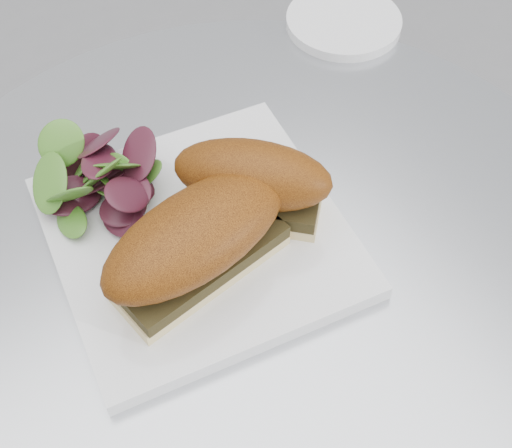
{
  "coord_description": "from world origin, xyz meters",
  "views": [
    {
      "loc": [
        -0.21,
        -0.3,
        1.26
      ],
      "look_at": [
        0.01,
        0.01,
        0.77
      ],
      "focal_mm": 50.0,
      "sensor_mm": 36.0,
      "label": 1
    }
  ],
  "objects": [
    {
      "name": "plate",
      "position": [
        -0.03,
        0.05,
        0.74
      ],
      "size": [
        0.29,
        0.29,
        0.02
      ],
      "primitive_type": "cube",
      "rotation": [
        0.0,
        0.0,
        -0.18
      ],
      "color": "white",
      "rests_on": "table"
    },
    {
      "name": "saucer",
      "position": [
        0.28,
        0.22,
        0.74
      ],
      "size": [
        0.14,
        0.14,
        0.01
      ],
      "primitive_type": "cylinder",
      "color": "white",
      "rests_on": "table"
    },
    {
      "name": "table",
      "position": [
        0.0,
        0.0,
        0.49
      ],
      "size": [
        0.7,
        0.7,
        0.73
      ],
      "color": "silver",
      "rests_on": "ground"
    },
    {
      "name": "sandwich_right",
      "position": [
        0.02,
        0.04,
        0.79
      ],
      "size": [
        0.14,
        0.15,
        0.08
      ],
      "rotation": [
        0.0,
        0.0,
        -0.81
      ],
      "color": "beige",
      "rests_on": "plate"
    },
    {
      "name": "salad",
      "position": [
        -0.07,
        0.12,
        0.77
      ],
      "size": [
        0.13,
        0.13,
        0.05
      ],
      "primitive_type": null,
      "color": "#48842B",
      "rests_on": "plate"
    },
    {
      "name": "sandwich_left",
      "position": [
        -0.05,
        0.01,
        0.79
      ],
      "size": [
        0.19,
        0.1,
        0.08
      ],
      "rotation": [
        0.0,
        0.0,
        0.1
      ],
      "color": "beige",
      "rests_on": "plate"
    }
  ]
}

